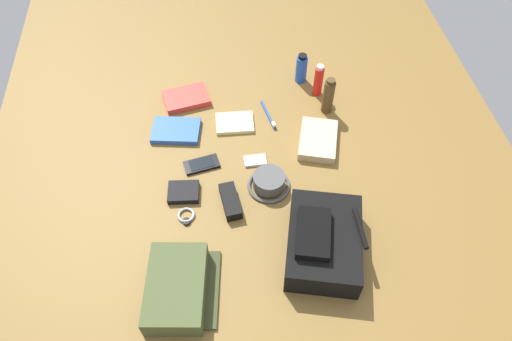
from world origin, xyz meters
TOP-DOWN VIEW (x-y plane):
  - ground_plane at (0.00, 0.00)m, footprint 2.64×2.02m
  - backpack at (0.33, 0.18)m, footprint 0.37×0.30m
  - toiletry_pouch at (0.42, -0.30)m, footprint 0.29×0.25m
  - bucket_hat at (0.05, 0.04)m, footprint 0.16×0.16m
  - deodorant_spray at (-0.50, 0.26)m, footprint 0.05×0.05m
  - sunscreen_spray at (-0.41, 0.32)m, footprint 0.04×0.04m
  - cologne_bottle at (-0.31, 0.33)m, footprint 0.04×0.04m
  - paperback_novel at (-0.44, -0.24)m, footprint 0.16×0.21m
  - travel_guidebook at (-0.26, -0.29)m, footprint 0.16×0.21m
  - cell_phone at (-0.08, -0.20)m, footprint 0.09×0.14m
  - media_player at (-0.07, 0.01)m, footprint 0.05×0.09m
  - wristwatch at (0.14, -0.26)m, footprint 0.07×0.06m
  - toothbrush at (-0.30, 0.09)m, footprint 0.16×0.04m
  - wallet at (0.04, -0.27)m, footprint 0.10×0.12m
  - notepad at (-0.28, -0.05)m, footprint 0.12×0.15m
  - folded_towel at (-0.13, 0.26)m, footprint 0.23×0.19m
  - sunglasses_case at (0.11, -0.10)m, footprint 0.15×0.07m

SIDE VIEW (x-z plane):
  - ground_plane at x=0.00m, z-range -0.02..0.00m
  - media_player at x=-0.07m, z-range 0.00..0.01m
  - wristwatch at x=0.14m, z-range 0.00..0.01m
  - cell_phone at x=-0.08m, z-range 0.00..0.01m
  - toothbrush at x=-0.30m, z-range 0.00..0.02m
  - notepad at x=-0.28m, z-range 0.00..0.02m
  - travel_guidebook at x=-0.26m, z-range 0.00..0.02m
  - wallet at x=0.04m, z-range 0.00..0.02m
  - paperback_novel at x=-0.44m, z-range 0.00..0.03m
  - folded_towel at x=-0.13m, z-range 0.00..0.04m
  - sunglasses_case at x=0.11m, z-range 0.00..0.04m
  - bucket_hat at x=0.05m, z-range 0.00..0.06m
  - toiletry_pouch at x=0.42m, z-range 0.00..0.08m
  - backpack at x=0.33m, z-range -0.01..0.12m
  - deodorant_spray at x=-0.50m, z-range 0.00..0.13m
  - sunscreen_spray at x=-0.41m, z-range 0.00..0.15m
  - cologne_bottle at x=-0.31m, z-range 0.00..0.16m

